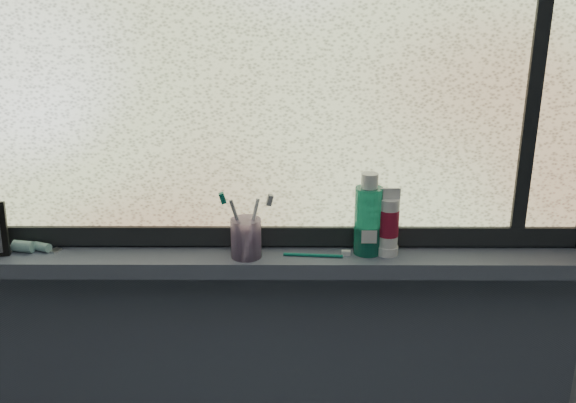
# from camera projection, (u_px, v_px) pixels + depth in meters

# --- Properties ---
(wall_back) EXTENTS (3.00, 0.01, 2.50)m
(wall_back) POSITION_uv_depth(u_px,v_px,m) (281.00, 157.00, 1.60)
(wall_back) COLOR #9EA3A8
(wall_back) RESTS_ON ground
(windowsill) EXTENTS (1.62, 0.14, 0.04)m
(windowsill) POSITION_uv_depth(u_px,v_px,m) (281.00, 261.00, 1.62)
(windowsill) COLOR #535B6F
(windowsill) RESTS_ON wall_back
(window_pane) EXTENTS (1.50, 0.01, 1.00)m
(window_pane) POSITION_uv_depth(u_px,v_px,m) (280.00, 43.00, 1.49)
(window_pane) COLOR silver
(window_pane) RESTS_ON wall_back
(frame_bottom) EXTENTS (1.60, 0.03, 0.05)m
(frame_bottom) POSITION_uv_depth(u_px,v_px,m) (281.00, 235.00, 1.64)
(frame_bottom) COLOR black
(frame_bottom) RESTS_ON windowsill
(frame_mullion) EXTENTS (0.03, 0.03, 1.00)m
(frame_mullion) POSITION_uv_depth(u_px,v_px,m) (539.00, 43.00, 1.48)
(frame_mullion) COLOR black
(frame_mullion) RESTS_ON wall_back
(toothpaste_tube) EXTENTS (0.17, 0.08, 0.03)m
(toothpaste_tube) POSITION_uv_depth(u_px,v_px,m) (31.00, 246.00, 1.61)
(toothpaste_tube) COLOR silver
(toothpaste_tube) RESTS_ON windowsill
(toothbrush_cup) EXTENTS (0.08, 0.08, 0.10)m
(toothbrush_cup) POSITION_uv_depth(u_px,v_px,m) (246.00, 238.00, 1.57)
(toothbrush_cup) COLOR #BE99CA
(toothbrush_cup) RESTS_ON windowsill
(toothbrush_lying) EXTENTS (0.18, 0.03, 0.01)m
(toothbrush_lying) POSITION_uv_depth(u_px,v_px,m) (313.00, 254.00, 1.59)
(toothbrush_lying) COLOR #0D7560
(toothbrush_lying) RESTS_ON windowsill
(mouthwash_bottle) EXTENTS (0.09, 0.09, 0.17)m
(mouthwash_bottle) POSITION_uv_depth(u_px,v_px,m) (368.00, 214.00, 1.58)
(mouthwash_bottle) COLOR #1B8C6F
(mouthwash_bottle) RESTS_ON windowsill
(cream_tube) EXTENTS (0.06, 0.06, 0.12)m
(cream_tube) POSITION_uv_depth(u_px,v_px,m) (389.00, 220.00, 1.57)
(cream_tube) COLOR silver
(cream_tube) RESTS_ON windowsill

